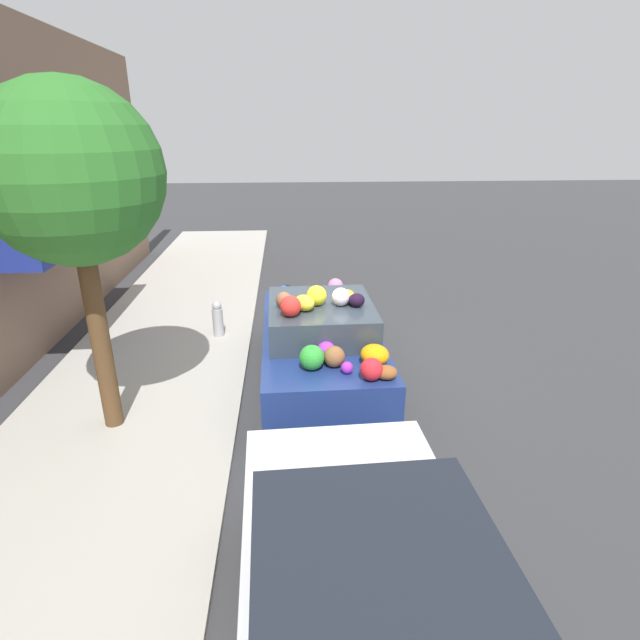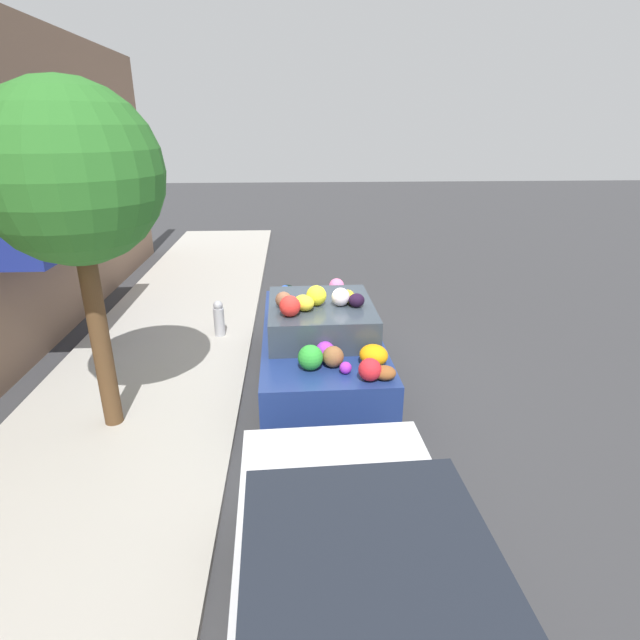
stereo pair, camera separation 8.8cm
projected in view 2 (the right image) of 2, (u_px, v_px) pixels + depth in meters
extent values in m
plane|color=#38383A|center=(312.00, 381.00, 8.15)|extent=(60.00, 60.00, 0.00)
cube|color=#B2ADA3|center=(144.00, 382.00, 7.99)|extent=(24.00, 3.20, 0.10)
cube|color=navy|center=(62.00, 229.00, 8.82)|extent=(3.57, 0.90, 0.55)
cylinder|color=brown|center=(100.00, 336.00, 6.38)|extent=(0.24, 0.24, 2.55)
sphere|color=#2D7228|center=(71.00, 174.00, 5.65)|extent=(2.08, 2.08, 2.08)
cylinder|color=#B2B2B7|center=(219.00, 322.00, 9.56)|extent=(0.20, 0.20, 0.55)
sphere|color=#B2B2B7|center=(218.00, 305.00, 9.44)|extent=(0.18, 0.18, 0.18)
cube|color=navy|center=(320.00, 346.00, 7.93)|extent=(3.96, 1.84, 0.61)
cube|color=#333D47|center=(321.00, 318.00, 7.59)|extent=(1.80, 1.59, 0.48)
cylinder|color=black|center=(271.00, 335.00, 9.12)|extent=(0.62, 0.19, 0.62)
cylinder|color=black|center=(359.00, 333.00, 9.23)|extent=(0.62, 0.19, 0.62)
cylinder|color=black|center=(268.00, 405.00, 6.86)|extent=(0.62, 0.19, 0.62)
cylinder|color=black|center=(384.00, 401.00, 6.97)|extent=(0.62, 0.19, 0.62)
sphere|color=pink|center=(337.00, 286.00, 9.40)|extent=(0.37, 0.37, 0.29)
sphere|color=pink|center=(320.00, 291.00, 9.29)|extent=(0.19, 0.19, 0.18)
ellipsoid|color=yellow|center=(304.00, 303.00, 7.17)|extent=(0.43, 0.42, 0.23)
sphere|color=green|center=(310.00, 357.00, 6.47)|extent=(0.38, 0.38, 0.33)
sphere|color=yellow|center=(316.00, 296.00, 7.37)|extent=(0.36, 0.36, 0.30)
ellipsoid|color=#FD9C0E|center=(374.00, 355.00, 6.61)|extent=(0.50, 0.49, 0.27)
sphere|color=brown|center=(333.00, 357.00, 6.55)|extent=(0.38, 0.38, 0.28)
sphere|color=black|center=(337.00, 294.00, 8.97)|extent=(0.38, 0.38, 0.27)
sphere|color=yellow|center=(348.00, 296.00, 7.48)|extent=(0.21, 0.21, 0.20)
sphere|color=purple|center=(325.00, 351.00, 6.73)|extent=(0.30, 0.30, 0.27)
sphere|color=orange|center=(375.00, 357.00, 6.64)|extent=(0.26, 0.26, 0.19)
ellipsoid|color=white|center=(341.00, 297.00, 7.36)|extent=(0.32, 0.31, 0.27)
ellipsoid|color=red|center=(322.00, 352.00, 6.74)|extent=(0.26, 0.24, 0.24)
sphere|color=blue|center=(322.00, 293.00, 9.07)|extent=(0.27, 0.27, 0.25)
ellipsoid|color=brown|center=(385.00, 373.00, 6.23)|extent=(0.28, 0.32, 0.18)
ellipsoid|color=black|center=(287.00, 290.00, 9.36)|extent=(0.32, 0.30, 0.18)
ellipsoid|color=blue|center=(285.00, 293.00, 9.04)|extent=(0.33, 0.30, 0.27)
ellipsoid|color=black|center=(357.00, 300.00, 7.32)|extent=(0.27, 0.27, 0.20)
sphere|color=black|center=(330.00, 355.00, 6.75)|extent=(0.19, 0.19, 0.15)
sphere|color=#AD2FCA|center=(346.00, 368.00, 6.38)|extent=(0.21, 0.21, 0.16)
sphere|color=red|center=(370.00, 370.00, 6.19)|extent=(0.38, 0.38, 0.29)
sphere|color=red|center=(290.00, 306.00, 6.95)|extent=(0.42, 0.42, 0.30)
sphere|color=brown|center=(284.00, 300.00, 7.28)|extent=(0.27, 0.27, 0.24)
cube|color=#1E232D|center=(373.00, 599.00, 3.03)|extent=(1.95, 1.65, 0.53)
cylinder|color=black|center=(252.00, 540.00, 4.66)|extent=(0.58, 0.20, 0.57)
cylinder|color=black|center=(424.00, 527.00, 4.80)|extent=(0.58, 0.20, 0.57)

